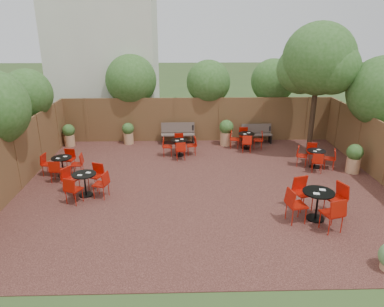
{
  "coord_description": "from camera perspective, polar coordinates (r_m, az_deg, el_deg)",
  "views": [
    {
      "loc": [
        -0.72,
        -10.9,
        5.12
      ],
      "look_at": [
        -0.39,
        0.5,
        1.0
      ],
      "focal_mm": 33.9,
      "sensor_mm": 36.0,
      "label": 1
    }
  ],
  "objects": [
    {
      "name": "ground",
      "position": [
        12.06,
        1.94,
        -5.26
      ],
      "size": [
        80.0,
        80.0,
        0.0
      ],
      "primitive_type": "plane",
      "color": "#354F23",
      "rests_on": "ground"
    },
    {
      "name": "courtyard_paving",
      "position": [
        12.06,
        1.94,
        -5.22
      ],
      "size": [
        12.0,
        10.0,
        0.02
      ],
      "primitive_type": "cube",
      "color": "#321714",
      "rests_on": "ground"
    },
    {
      "name": "fence_back",
      "position": [
        16.44,
        0.92,
        5.35
      ],
      "size": [
        12.0,
        0.08,
        2.0
      ],
      "primitive_type": "cube",
      "color": "brown",
      "rests_on": "ground"
    },
    {
      "name": "fence_left",
      "position": [
        12.79,
        -25.92,
        -1.01
      ],
      "size": [
        0.08,
        10.0,
        2.0
      ],
      "primitive_type": "cube",
      "color": "brown",
      "rests_on": "ground"
    },
    {
      "name": "neighbour_building",
      "position": [
        19.31,
        -13.47,
        16.02
      ],
      "size": [
        5.0,
        4.0,
        8.0
      ],
      "primitive_type": "cube",
      "color": "beige",
      "rests_on": "ground"
    },
    {
      "name": "overhang_foliage",
      "position": [
        13.6,
        -3.74,
        9.48
      ],
      "size": [
        15.7,
        10.46,
        2.58
      ],
      "color": "#2B551B",
      "rests_on": "ground"
    },
    {
      "name": "courtyard_tree",
      "position": [
        14.98,
        19.27,
        13.29
      ],
      "size": [
        2.87,
        2.78,
        5.2
      ],
      "rotation": [
        0.0,
        0.0,
        -0.1
      ],
      "color": "black",
      "rests_on": "courtyard_paving"
    },
    {
      "name": "park_bench_left",
      "position": [
        16.2,
        -2.23,
        3.25
      ],
      "size": [
        1.5,
        0.52,
        0.92
      ],
      "rotation": [
        0.0,
        0.0,
        0.03
      ],
      "color": "brown",
      "rests_on": "courtyard_paving"
    },
    {
      "name": "park_bench_right",
      "position": [
        16.55,
        10.12,
        3.16
      ],
      "size": [
        1.37,
        0.48,
        0.84
      ],
      "rotation": [
        0.0,
        0.0,
        0.03
      ],
      "color": "brown",
      "rests_on": "courtyard_paving"
    },
    {
      "name": "bistro_tables",
      "position": [
        12.46,
        2.38,
        -2.21
      ],
      "size": [
        10.59,
        7.58,
        0.96
      ],
      "color": "black",
      "rests_on": "courtyard_paving"
    },
    {
      "name": "planters",
      "position": [
        15.12,
        1.41,
        2.41
      ],
      "size": [
        11.64,
        4.12,
        1.13
      ],
      "color": "tan",
      "rests_on": "courtyard_paving"
    }
  ]
}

